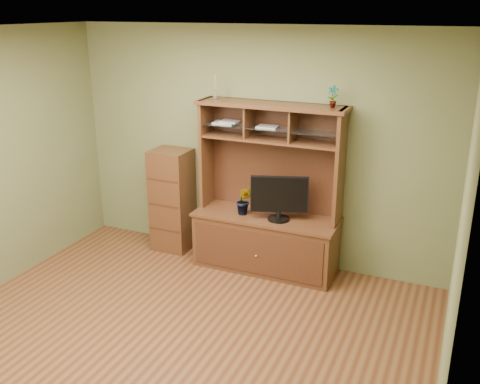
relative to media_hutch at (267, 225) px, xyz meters
The scene contains 8 objects.
room 1.93m from the media_hutch, 98.37° to the right, with size 4.54×4.04×2.74m.
media_hutch is the anchor object (origin of this frame).
monitor 0.44m from the media_hutch, 26.03° to the right, with size 0.61×0.24×0.50m.
orchid_plant 0.39m from the media_hutch, 160.95° to the right, with size 0.18×0.15×0.33m, color #32581E.
top_plant 1.63m from the media_hutch, ahead, with size 0.12×0.08×0.23m, color #416B25.
reed_diffuser 1.63m from the media_hutch, behind, with size 0.05×0.05×0.27m.
magazines 1.19m from the media_hutch, 168.19° to the left, with size 0.76×0.20×0.04m.
side_cabinet 1.26m from the media_hutch, behind, with size 0.45×0.41×1.26m.
Camera 1 is at (2.20, -3.53, 2.87)m, focal length 40.00 mm.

